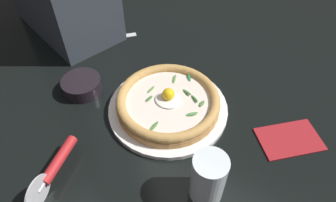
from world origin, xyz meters
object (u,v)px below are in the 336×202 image
pizza (168,101)px  drinking_glass (208,180)px  folded_napkin (290,139)px  side_bowl (82,85)px  table_knife (85,41)px  pizza_cutter (55,167)px

pizza → drinking_glass: 0.23m
drinking_glass → folded_napkin: size_ratio=0.82×
side_bowl → drinking_glass: drinking_glass is taller
table_knife → folded_napkin: table_knife is taller
pizza → pizza_cutter: bearing=-108.8°
side_bowl → pizza_cutter: pizza_cutter is taller
drinking_glass → folded_napkin: drinking_glass is taller
pizza → drinking_glass: drinking_glass is taller
pizza → table_knife: bearing=165.6°
drinking_glass → folded_napkin: (0.10, 0.22, -0.05)m
drinking_glass → pizza: bearing=141.4°
drinking_glass → table_knife: bearing=156.5°
table_knife → drinking_glass: bearing=-23.5°
side_bowl → folded_napkin: (0.51, 0.14, -0.01)m
pizza_cutter → folded_napkin: pizza_cutter is taller
pizza_cutter → table_knife: size_ratio=0.82×
pizza → table_knife: (-0.37, 0.10, -0.03)m
pizza_cutter → table_knife: (-0.28, 0.37, -0.03)m
folded_napkin → side_bowl: bearing=-165.1°
pizza → pizza_cutter: 0.29m
side_bowl → pizza_cutter: 0.25m
pizza → side_bowl: size_ratio=2.48×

